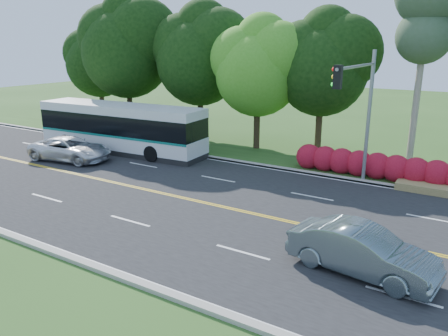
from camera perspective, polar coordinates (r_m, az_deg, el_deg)
The scene contains 12 objects.
ground at distance 21.33m, azimuth -4.73°, elevation -4.10°, with size 120.00×120.00×0.00m, color #2B4E1A.
road at distance 21.32m, azimuth -4.73°, elevation -4.07°, with size 60.00×14.00×0.02m, color black.
curb_north at distance 27.11m, azimuth 4.22°, elevation 0.49°, with size 60.00×0.30×0.15m, color #A09C90.
curb_south at distance 16.58m, azimuth -19.74°, elevation -10.90°, with size 60.00×0.30×0.15m, color #A09C90.
grass_verge at distance 28.71m, azimuth 5.93°, elevation 1.28°, with size 60.00×4.00×0.10m, color #2B4E1A.
lane_markings at distance 21.37m, azimuth -4.93°, elevation -4.00°, with size 57.60×13.82×0.00m.
tree_row at distance 32.99m, azimuth 0.39°, elevation 15.01°, with size 44.70×9.10×13.84m.
bougainvillea_hedge at distance 25.56m, azimuth 19.75°, elevation 0.10°, with size 9.50×2.25×1.50m.
traffic_signal at distance 22.32m, azimuth 17.43°, elevation 8.49°, with size 0.42×6.10×7.00m.
transit_bus at distance 31.00m, azimuth -13.35°, elevation 5.04°, with size 12.62×3.44×3.27m.
sedan at distance 15.13m, azimuth 17.58°, elevation -10.27°, with size 1.68×4.81×1.58m, color slate.
suv at distance 29.72m, azimuth -19.44°, elevation 2.37°, with size 2.48×5.37×1.49m, color silver.
Camera 1 is at (11.95, -16.07, 7.33)m, focal length 35.00 mm.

